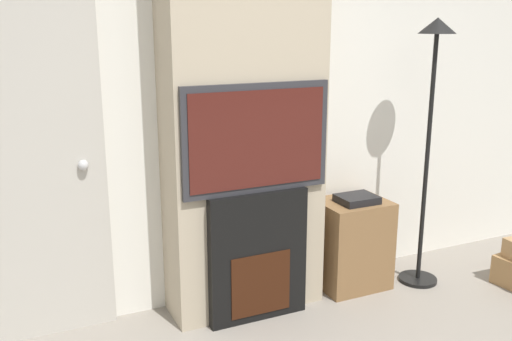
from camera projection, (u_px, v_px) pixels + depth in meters
The scene contains 7 objects.
wall_back at pixel (230, 93), 3.57m from camera, with size 6.00×0.06×2.70m.
chimney_breast at pixel (244, 97), 3.39m from camera, with size 0.97×0.35×2.70m.
fireplace at pixel (256, 256), 3.47m from camera, with size 0.63×0.15×0.81m.
television at pixel (256, 138), 3.29m from camera, with size 0.91×0.07×0.64m.
floor_lamp at pixel (431, 102), 3.73m from camera, with size 0.27×0.27×1.81m.
media_stand at pixel (352, 242), 3.92m from camera, with size 0.46×0.38×0.66m.
entry_door at pixel (24, 162), 3.10m from camera, with size 0.87×0.09×2.10m.
Camera 1 is at (-1.36, -1.28, 1.79)m, focal length 40.00 mm.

